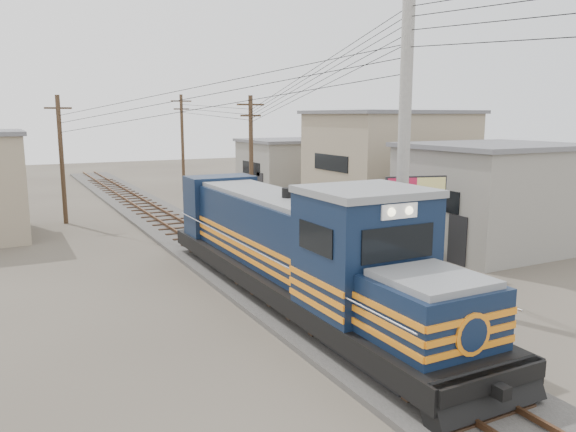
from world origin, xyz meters
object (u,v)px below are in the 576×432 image
locomotive (296,250)px  billboard (415,202)px  market_umbrella (402,201)px  vendor (356,235)px

locomotive → billboard: 5.81m
billboard → locomotive: bearing=-153.3°
billboard → market_umbrella: 3.50m
locomotive → billboard: (5.63, 1.08, 0.99)m
billboard → market_umbrella: billboard is taller
locomotive → vendor: locomotive is taller
vendor → market_umbrella: bearing=146.4°
market_umbrella → vendor: 2.49m
vendor → billboard: bearing=74.8°
market_umbrella → locomotive: bearing=-151.2°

